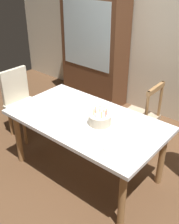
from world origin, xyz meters
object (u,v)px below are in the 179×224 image
at_px(dining_table, 86,125).
at_px(chair_spindle_back, 140,118).
at_px(china_cabinet, 95,47).
at_px(birthday_cake, 100,120).
at_px(plate_near_celebrant, 42,112).
at_px(chair_upholstered, 21,100).
at_px(plate_far_side, 93,108).
at_px(plate_near_guest, 113,146).

xyz_separation_m(dining_table, chair_spindle_back, (0.22, 0.80, -0.19)).
distance_m(chair_spindle_back, china_cabinet, 1.63).
xyz_separation_m(birthday_cake, chair_spindle_back, (0.03, 0.80, -0.33)).
height_order(plate_near_celebrant, chair_upholstered, chair_upholstered).
distance_m(plate_near_celebrant, china_cabinet, 1.91).
xyz_separation_m(birthday_cake, plate_near_celebrant, (-0.66, -0.22, -0.05)).
bearing_deg(dining_table, plate_near_celebrant, -155.31).
relative_size(birthday_cake, chair_upholstered, 0.29).
distance_m(birthday_cake, plate_far_side, 0.35).
distance_m(chair_spindle_back, chair_upholstered, 1.64).
xyz_separation_m(chair_spindle_back, chair_upholstered, (-1.47, -0.74, 0.07)).
height_order(plate_near_guest, china_cabinet, china_cabinet).
distance_m(birthday_cake, chair_upholstered, 1.46).
relative_size(chair_upholstered, china_cabinet, 0.50).
height_order(birthday_cake, china_cabinet, china_cabinet).
height_order(birthday_cake, chair_upholstered, chair_upholstered).
height_order(dining_table, plate_near_guest, plate_near_guest).
height_order(birthday_cake, plate_near_guest, birthday_cake).
xyz_separation_m(plate_near_celebrant, chair_spindle_back, (0.69, 1.02, -0.28)).
distance_m(plate_near_guest, chair_spindle_back, 1.10).
height_order(birthday_cake, plate_near_celebrant, birthday_cake).
xyz_separation_m(plate_near_celebrant, chair_upholstered, (-0.78, 0.28, -0.21)).
distance_m(birthday_cake, plate_near_guest, 0.40).
distance_m(plate_near_guest, china_cabinet, 2.44).
bearing_deg(plate_near_celebrant, birthday_cake, 18.56).
bearing_deg(dining_table, chair_spindle_back, 74.88).
relative_size(plate_near_celebrant, plate_near_guest, 1.00).
height_order(dining_table, chair_upholstered, chair_upholstered).
height_order(plate_far_side, plate_near_guest, same).
height_order(chair_upholstered, china_cabinet, china_cabinet).
distance_m(birthday_cake, chair_spindle_back, 0.87).
bearing_deg(dining_table, plate_near_guest, -22.85).
distance_m(dining_table, chair_spindle_back, 0.85).
relative_size(plate_near_guest, china_cabinet, 0.12).
bearing_deg(plate_near_celebrant, chair_spindle_back, 55.95).
height_order(chair_spindle_back, chair_upholstered, same).
height_order(plate_far_side, chair_spindle_back, chair_spindle_back).
xyz_separation_m(plate_far_side, chair_spindle_back, (0.30, 0.59, -0.28)).
xyz_separation_m(dining_table, plate_near_celebrant, (-0.47, -0.22, 0.09)).
bearing_deg(china_cabinet, plate_near_celebrant, -69.22).
distance_m(plate_near_celebrant, chair_upholstered, 0.85).
height_order(plate_near_celebrant, plate_near_guest, same).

